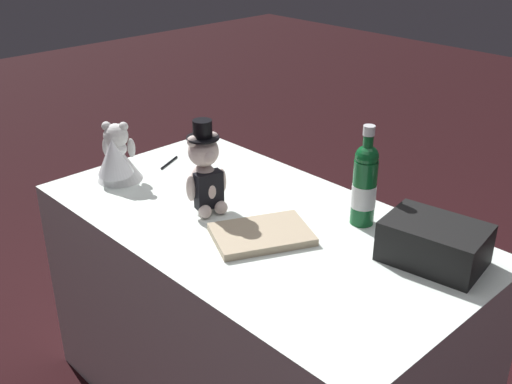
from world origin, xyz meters
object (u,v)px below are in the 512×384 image
signing_pen (170,162)px  guestbook (262,234)px  gift_case_black (434,243)px  teddy_bear_groom (205,173)px  teddy_bear_bride (117,157)px  champagne_bottle (365,184)px

signing_pen → guestbook: bearing=-12.2°
gift_case_black → teddy_bear_groom: bearing=-159.2°
signing_pen → gift_case_black: bearing=6.0°
signing_pen → teddy_bear_bride: bearing=-89.3°
teddy_bear_bride → signing_pen: size_ratio=1.80×
teddy_bear_bride → signing_pen: 0.25m
gift_case_black → guestbook: 0.50m
champagne_bottle → guestbook: champagne_bottle is taller
teddy_bear_groom → champagne_bottle: 0.51m
teddy_bear_groom → signing_pen: size_ratio=2.53×
signing_pen → teddy_bear_groom: bearing=-20.0°
champagne_bottle → signing_pen: bearing=-169.3°
teddy_bear_bride → signing_pen: teddy_bear_bride is taller
champagne_bottle → signing_pen: champagne_bottle is taller
teddy_bear_groom → champagne_bottle: bearing=36.4°
signing_pen → guestbook: 0.68m
teddy_bear_groom → gift_case_black: 0.74m
gift_case_black → champagne_bottle: bearing=172.0°
teddy_bear_groom → gift_case_black: bearing=20.8°
champagne_bottle → signing_pen: 0.83m
teddy_bear_bride → signing_pen: bearing=90.7°
guestbook → teddy_bear_groom: bearing=-153.8°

